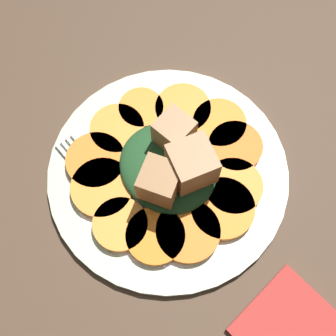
% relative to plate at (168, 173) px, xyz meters
% --- Properties ---
extents(table_slab, '(1.20, 1.20, 0.02)m').
position_rel_plate_xyz_m(table_slab, '(0.00, 0.00, -0.02)').
color(table_slab, '#4C3828').
rests_on(table_slab, ground).
extents(plate, '(0.26, 0.26, 0.01)m').
position_rel_plate_xyz_m(plate, '(0.00, 0.00, 0.00)').
color(plate, beige).
rests_on(plate, table_slab).
extents(carrot_slice_0, '(0.07, 0.07, 0.01)m').
position_rel_plate_xyz_m(carrot_slice_0, '(-0.03, -0.06, 0.01)').
color(carrot_slice_0, orange).
rests_on(carrot_slice_0, plate).
extents(carrot_slice_1, '(0.06, 0.06, 0.01)m').
position_rel_plate_xyz_m(carrot_slice_1, '(0.01, -0.08, 0.01)').
color(carrot_slice_1, orange).
rests_on(carrot_slice_1, plate).
extents(carrot_slice_2, '(0.06, 0.06, 0.01)m').
position_rel_plate_xyz_m(carrot_slice_2, '(0.04, -0.06, 0.01)').
color(carrot_slice_2, orange).
rests_on(carrot_slice_2, plate).
extents(carrot_slice_3, '(0.07, 0.07, 0.01)m').
position_rel_plate_xyz_m(carrot_slice_3, '(0.06, -0.03, 0.01)').
color(carrot_slice_3, orange).
rests_on(carrot_slice_3, plate).
extents(carrot_slice_4, '(0.07, 0.07, 0.01)m').
position_rel_plate_xyz_m(carrot_slice_4, '(0.07, 0.01, 0.01)').
color(carrot_slice_4, orange).
rests_on(carrot_slice_4, plate).
extents(carrot_slice_5, '(0.06, 0.06, 0.01)m').
position_rel_plate_xyz_m(carrot_slice_5, '(0.06, 0.04, 0.01)').
color(carrot_slice_5, orange).
rests_on(carrot_slice_5, plate).
extents(carrot_slice_6, '(0.06, 0.06, 0.01)m').
position_rel_plate_xyz_m(carrot_slice_6, '(0.03, 0.07, 0.01)').
color(carrot_slice_6, orange).
rests_on(carrot_slice_6, plate).
extents(carrot_slice_7, '(0.06, 0.06, 0.01)m').
position_rel_plate_xyz_m(carrot_slice_7, '(0.00, 0.08, 0.01)').
color(carrot_slice_7, orange).
rests_on(carrot_slice_7, plate).
extents(carrot_slice_8, '(0.06, 0.06, 0.01)m').
position_rel_plate_xyz_m(carrot_slice_8, '(-0.04, 0.06, 0.01)').
color(carrot_slice_8, orange).
rests_on(carrot_slice_8, plate).
extents(carrot_slice_9, '(0.05, 0.05, 0.01)m').
position_rel_plate_xyz_m(carrot_slice_9, '(-0.07, 0.03, 0.01)').
color(carrot_slice_9, orange).
rests_on(carrot_slice_9, plate).
extents(carrot_slice_10, '(0.06, 0.06, 0.01)m').
position_rel_plate_xyz_m(carrot_slice_10, '(-0.07, -0.01, 0.01)').
color(carrot_slice_10, orange).
rests_on(carrot_slice_10, plate).
extents(carrot_slice_11, '(0.06, 0.06, 0.01)m').
position_rel_plate_xyz_m(carrot_slice_11, '(-0.06, -0.05, 0.01)').
color(carrot_slice_11, orange).
rests_on(carrot_slice_11, plate).
extents(center_pile, '(0.11, 0.10, 0.07)m').
position_rel_plate_xyz_m(center_pile, '(0.00, 0.00, 0.03)').
color(center_pile, '#1E4723').
rests_on(center_pile, plate).
extents(fork, '(0.18, 0.03, 0.00)m').
position_rel_plate_xyz_m(fork, '(-0.02, -0.06, 0.01)').
color(fork, silver).
rests_on(fork, plate).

